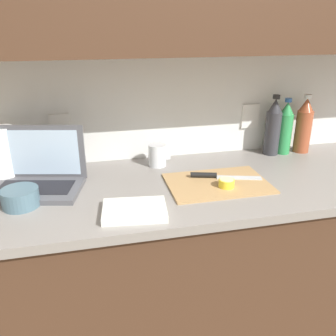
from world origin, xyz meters
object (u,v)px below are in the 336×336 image
object	(u,v)px
lemon_half_cut	(226,183)
bottle_water_clear	(273,128)
bowl_white	(20,198)
paper_towel_roll	(1,154)
bottle_green_soda	(304,126)
bottle_oil_tall	(285,128)
knife	(213,176)
cutting_board	(218,183)
measuring_cup	(157,155)
laptop	(37,174)

from	to	relation	value
lemon_half_cut	bottle_water_clear	size ratio (longest dim) A/B	0.21
bowl_white	paper_towel_roll	world-z (taller)	paper_towel_roll
bottle_green_soda	bottle_oil_tall	distance (m)	0.10
knife	bottle_water_clear	xyz separation A→B (m)	(0.39, 0.24, 0.12)
knife	cutting_board	bearing A→B (deg)	-73.05
cutting_board	measuring_cup	bearing A→B (deg)	127.62
lemon_half_cut	bowl_white	world-z (taller)	bowl_white
bowl_white	bottle_green_soda	bearing A→B (deg)	13.10
bottle_green_soda	bowl_white	size ratio (longest dim) A/B	2.22
laptop	bottle_green_soda	distance (m)	1.28
laptop	bowl_white	distance (m)	0.16
laptop	bowl_white	size ratio (longest dim) A/B	3.02
bowl_white	bottle_water_clear	bearing A→B (deg)	14.97
cutting_board	measuring_cup	size ratio (longest dim) A/B	4.02
measuring_cup	lemon_half_cut	bearing A→B (deg)	-54.45
bottle_green_soda	lemon_half_cut	bearing A→B (deg)	-148.17
knife	paper_towel_roll	xyz separation A→B (m)	(-0.86, 0.21, 0.10)
laptop	bottle_water_clear	distance (m)	1.11
laptop	cutting_board	xyz separation A→B (m)	(0.71, -0.13, -0.05)
laptop	bowl_white	bearing A→B (deg)	-94.14
cutting_board	bowl_white	xyz separation A→B (m)	(-0.75, -0.02, 0.03)
bottle_oil_tall	bottle_green_soda	bearing A→B (deg)	0.00
knife	lemon_half_cut	bearing A→B (deg)	-62.46
lemon_half_cut	paper_towel_roll	xyz separation A→B (m)	(-0.88, 0.30, 0.09)
paper_towel_roll	bottle_water_clear	bearing A→B (deg)	1.45
bottle_green_soda	paper_towel_roll	distance (m)	1.41
laptop	bottle_green_soda	xyz separation A→B (m)	(1.27, 0.16, 0.08)
lemon_half_cut	paper_towel_roll	distance (m)	0.93
cutting_board	bottle_oil_tall	size ratio (longest dim) A/B	1.47
laptop	bottle_oil_tall	world-z (taller)	bottle_oil_tall
knife	bottle_water_clear	world-z (taller)	bottle_water_clear
bowl_white	bottle_oil_tall	bearing A→B (deg)	14.18
cutting_board	lemon_half_cut	bearing A→B (deg)	-67.84
bottle_water_clear	paper_towel_roll	xyz separation A→B (m)	(-1.24, -0.03, -0.02)
knife	lemon_half_cut	xyz separation A→B (m)	(0.02, -0.10, 0.01)
cutting_board	knife	world-z (taller)	knife
bottle_green_soda	bottle_water_clear	size ratio (longest dim) A/B	0.98
bottle_oil_tall	measuring_cup	distance (m)	0.66
cutting_board	bowl_white	distance (m)	0.76
knife	laptop	bearing A→B (deg)	-170.66
bottle_water_clear	bowl_white	world-z (taller)	bottle_water_clear
bottle_oil_tall	paper_towel_roll	xyz separation A→B (m)	(-1.31, -0.03, -0.01)
lemon_half_cut	bottle_oil_tall	distance (m)	0.56
bottle_oil_tall	bottle_water_clear	distance (m)	0.07
paper_towel_roll	laptop	bearing A→B (deg)	-39.72
lemon_half_cut	bottle_green_soda	bearing A→B (deg)	31.83
bottle_oil_tall	bowl_white	size ratio (longest dim) A/B	2.12
laptop	bowl_white	world-z (taller)	laptop
laptop	bottle_oil_tall	size ratio (longest dim) A/B	1.42
cutting_board	bottle_water_clear	distance (m)	0.50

